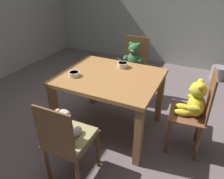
% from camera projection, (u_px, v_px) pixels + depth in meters
% --- Properties ---
extents(ground_plane, '(5.20, 5.20, 0.04)m').
position_uv_depth(ground_plane, '(110.00, 128.00, 2.76)').
color(ground_plane, slate).
extents(dining_table, '(1.12, 0.95, 0.74)m').
position_uv_depth(dining_table, '(110.00, 84.00, 2.45)').
color(dining_table, '#A66E3A').
rests_on(dining_table, ground_plane).
extents(teddy_chair_near_right, '(0.40, 0.41, 0.95)m').
position_uv_depth(teddy_chair_near_right, '(195.00, 105.00, 2.15)').
color(teddy_chair_near_right, brown).
rests_on(teddy_chair_near_right, ground_plane).
extents(teddy_chair_near_front, '(0.39, 0.42, 0.89)m').
position_uv_depth(teddy_chair_near_front, '(68.00, 135.00, 1.82)').
color(teddy_chair_near_front, brown).
rests_on(teddy_chair_near_front, ground_plane).
extents(teddy_chair_far_center, '(0.39, 0.40, 0.95)m').
position_uv_depth(teddy_chair_far_center, '(133.00, 63.00, 3.15)').
color(teddy_chair_far_center, brown).
rests_on(teddy_chair_far_center, ground_plane).
extents(porridge_bowl_white_near_left, '(0.12, 0.12, 0.05)m').
position_uv_depth(porridge_bowl_white_near_left, '(74.00, 74.00, 2.37)').
color(porridge_bowl_white_near_left, white).
rests_on(porridge_bowl_white_near_left, dining_table).
extents(porridge_bowl_cream_far_center, '(0.14, 0.13, 0.13)m').
position_uv_depth(porridge_bowl_cream_far_center, '(123.00, 65.00, 2.59)').
color(porridge_bowl_cream_far_center, beige).
rests_on(porridge_bowl_cream_far_center, dining_table).
extents(metal_pail, '(0.27, 0.27, 0.24)m').
position_uv_depth(metal_pail, '(218.00, 73.00, 3.93)').
color(metal_pail, '#93969B').
rests_on(metal_pail, ground_plane).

